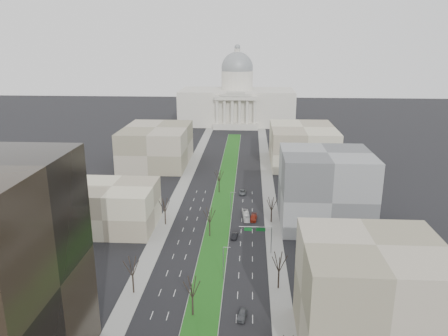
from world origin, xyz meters
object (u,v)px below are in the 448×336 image
at_px(car_grey_near, 242,315).
at_px(car_black, 235,236).
at_px(box_van, 246,216).
at_px(car_grey_far, 243,192).
at_px(car_red, 253,218).

height_order(car_grey_near, car_black, car_grey_near).
bearing_deg(box_van, car_grey_far, 88.76).
distance_m(car_grey_near, car_black, 39.61).
bearing_deg(box_van, car_red, -23.34).
bearing_deg(car_black, box_van, 86.99).
bearing_deg(car_grey_far, box_van, -84.48).
xyz_separation_m(car_red, car_grey_far, (-4.11, 25.50, -0.04)).
distance_m(car_grey_near, car_grey_far, 79.22).
bearing_deg(box_van, car_black, -107.20).
bearing_deg(car_black, car_red, 77.28).
distance_m(car_black, car_red, 15.31).
distance_m(car_grey_far, box_van, 24.74).
relative_size(car_red, car_grey_far, 1.01).
height_order(car_black, box_van, box_van).
xyz_separation_m(car_grey_near, box_van, (0.17, 54.52, 0.36)).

